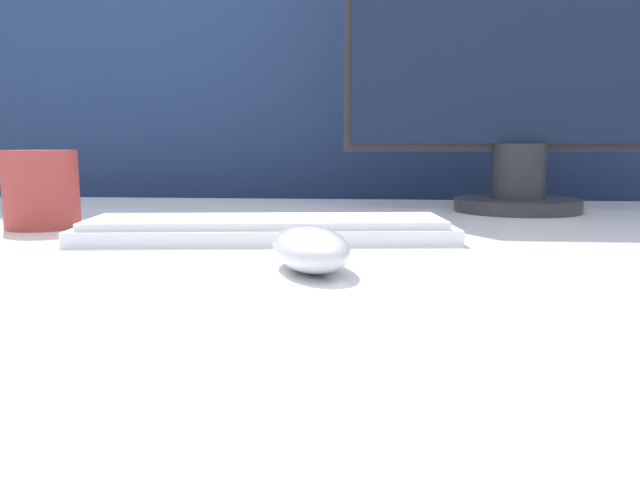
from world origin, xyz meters
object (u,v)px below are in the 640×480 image
computer_mouse_near (316,249)px  mug (41,189)px  keyboard (267,229)px  monitor (524,40)px

computer_mouse_near → mug: bearing=127.4°
keyboard → mug: (-0.29, 0.07, 0.04)m
computer_mouse_near → monitor: size_ratio=0.24×
keyboard → computer_mouse_near: bearing=-74.0°
computer_mouse_near → mug: (-0.36, 0.23, 0.03)m
computer_mouse_near → mug: mug is taller
computer_mouse_near → keyboard: 0.18m
computer_mouse_near → monitor: bearing=41.9°
mug → monitor: bearing=22.1°
mug → keyboard: bearing=-13.8°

